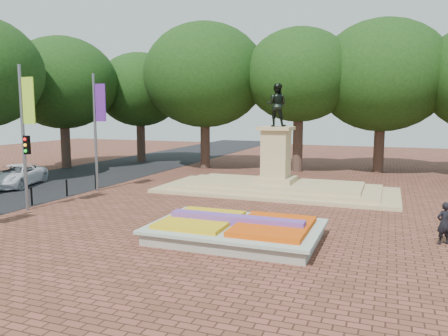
# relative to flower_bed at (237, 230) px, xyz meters

# --- Properties ---
(ground) EXTENTS (90.00, 90.00, 0.00)m
(ground) POSITION_rel_flower_bed_xyz_m (-1.03, 2.00, -0.38)
(ground) COLOR brown
(ground) RESTS_ON ground
(asphalt_street) EXTENTS (9.00, 90.00, 0.02)m
(asphalt_street) POSITION_rel_flower_bed_xyz_m (-16.03, 7.00, -0.37)
(asphalt_street) COLOR black
(asphalt_street) RESTS_ON ground
(flower_bed) EXTENTS (6.30, 4.30, 0.91)m
(flower_bed) POSITION_rel_flower_bed_xyz_m (0.00, 0.00, 0.00)
(flower_bed) COLOR gray
(flower_bed) RESTS_ON ground
(monument) EXTENTS (14.00, 6.00, 6.40)m
(monument) POSITION_rel_flower_bed_xyz_m (-1.03, 10.00, 0.50)
(monument) COLOR tan
(monument) RESTS_ON ground
(tree_row_back) EXTENTS (44.80, 8.80, 10.43)m
(tree_row_back) POSITION_rel_flower_bed_xyz_m (1.31, 20.00, 6.29)
(tree_row_back) COLOR #39271F
(tree_row_back) RESTS_ON ground
(banner_poles) EXTENTS (0.88, 11.17, 7.00)m
(banner_poles) POSITION_rel_flower_bed_xyz_m (-11.10, 0.69, 3.50)
(banner_poles) COLOR slate
(banner_poles) RESTS_ON ground
(bollard_row) EXTENTS (0.12, 13.12, 0.98)m
(bollard_row) POSITION_rel_flower_bed_xyz_m (-11.73, 0.50, 0.15)
(bollard_row) COLOR black
(bollard_row) RESTS_ON ground
(van) EXTENTS (3.79, 5.48, 1.39)m
(van) POSITION_rel_flower_bed_xyz_m (-17.11, 5.94, 0.32)
(van) COLOR white
(van) RESTS_ON ground
(pedestrian) EXTENTS (0.68, 0.62, 1.56)m
(pedestrian) POSITION_rel_flower_bed_xyz_m (7.23, 2.11, 0.40)
(pedestrian) COLOR black
(pedestrian) RESTS_ON ground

